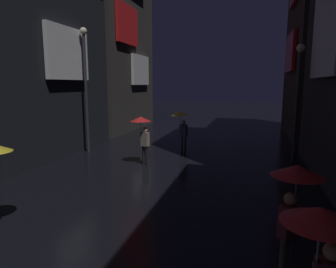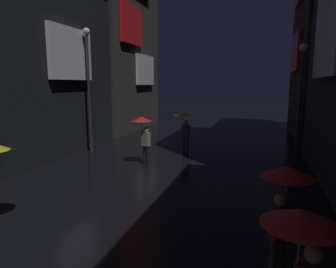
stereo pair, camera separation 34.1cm
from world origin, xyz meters
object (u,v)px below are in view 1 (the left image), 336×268
(pedestrian_foreground_right_red, at_px, (323,244))
(pedestrian_near_crossing_yellow, at_px, (181,120))
(pedestrian_foreground_left_red, at_px, (294,191))
(streetlamp_right_far, at_px, (298,89))
(pedestrian_far_right_red, at_px, (142,127))
(streetlamp_left_far, at_px, (85,77))

(pedestrian_foreground_right_red, xyz_separation_m, pedestrian_near_crossing_yellow, (-4.28, 11.28, 0.00))
(pedestrian_foreground_left_red, bearing_deg, pedestrian_near_crossing_yellow, 113.79)
(pedestrian_near_crossing_yellow, height_order, streetlamp_right_far, streetlamp_right_far)
(pedestrian_far_right_red, xyz_separation_m, streetlamp_left_far, (-3.58, 1.60, 2.17))
(pedestrian_foreground_left_red, distance_m, pedestrian_near_crossing_yellow, 10.39)
(pedestrian_far_right_red, distance_m, streetlamp_left_far, 4.48)
(pedestrian_foreground_right_red, relative_size, pedestrian_far_right_red, 1.00)
(pedestrian_foreground_right_red, distance_m, pedestrian_near_crossing_yellow, 12.07)
(pedestrian_foreground_left_red, distance_m, streetlamp_right_far, 9.07)
(pedestrian_foreground_left_red, xyz_separation_m, streetlamp_right_far, (1.16, 8.85, 1.60))
(pedestrian_near_crossing_yellow, bearing_deg, pedestrian_foreground_left_red, -66.21)
(streetlamp_left_far, bearing_deg, pedestrian_far_right_red, -24.10)
(pedestrian_foreground_right_red, relative_size, pedestrian_foreground_left_red, 1.00)
(pedestrian_far_right_red, height_order, streetlamp_left_far, streetlamp_left_far)
(pedestrian_foreground_right_red, height_order, streetlamp_right_far, streetlamp_right_far)
(pedestrian_foreground_left_red, bearing_deg, pedestrian_far_right_red, 128.45)
(streetlamp_right_far, bearing_deg, pedestrian_foreground_left_red, -97.45)
(pedestrian_near_crossing_yellow, relative_size, streetlamp_left_far, 0.34)
(pedestrian_foreground_right_red, relative_size, streetlamp_right_far, 0.41)
(pedestrian_near_crossing_yellow, bearing_deg, pedestrian_foreground_right_red, -69.21)
(pedestrian_foreground_left_red, bearing_deg, pedestrian_foreground_right_red, -87.08)
(pedestrian_far_right_red, height_order, pedestrian_foreground_left_red, same)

